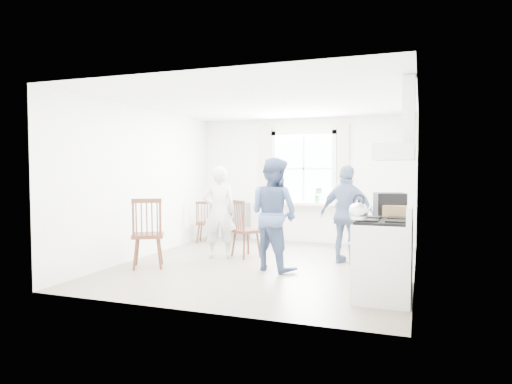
% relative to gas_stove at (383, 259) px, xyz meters
% --- Properties ---
extents(room_shell, '(4.62, 5.12, 2.64)m').
position_rel_gas_stove_xyz_m(room_shell, '(-1.91, 1.35, 0.82)').
color(room_shell, gray).
rests_on(room_shell, ground).
extents(window_assembly, '(1.88, 0.24, 1.70)m').
position_rel_gas_stove_xyz_m(window_assembly, '(-1.91, 3.80, 0.98)').
color(window_assembly, white).
rests_on(window_assembly, room_shell).
extents(range_hood, '(0.45, 0.76, 0.94)m').
position_rel_gas_stove_xyz_m(range_hood, '(0.16, -0.00, 1.42)').
color(range_hood, white).
rests_on(range_hood, room_shell).
extents(shelf_unit, '(0.40, 0.30, 0.80)m').
position_rel_gas_stove_xyz_m(shelf_unit, '(-3.31, 3.68, -0.08)').
color(shelf_unit, slate).
rests_on(shelf_unit, ground).
extents(gas_stove, '(0.68, 0.76, 1.12)m').
position_rel_gas_stove_xyz_m(gas_stove, '(0.00, 0.00, 0.00)').
color(gas_stove, silver).
rests_on(gas_stove, ground).
extents(kettle, '(0.22, 0.22, 0.31)m').
position_rel_gas_stove_xyz_m(kettle, '(-0.26, -0.20, 0.57)').
color(kettle, silver).
rests_on(kettle, gas_stove).
extents(low_cabinet, '(0.50, 0.55, 0.90)m').
position_rel_gas_stove_xyz_m(low_cabinet, '(0.07, 0.70, -0.03)').
color(low_cabinet, white).
rests_on(low_cabinet, ground).
extents(stereo_stack, '(0.45, 0.42, 0.33)m').
position_rel_gas_stove_xyz_m(stereo_stack, '(0.02, 0.72, 0.58)').
color(stereo_stack, black).
rests_on(stereo_stack, low_cabinet).
extents(cardboard_box, '(0.29, 0.22, 0.18)m').
position_rel_gas_stove_xyz_m(cardboard_box, '(0.10, 0.50, 0.51)').
color(cardboard_box, olive).
rests_on(cardboard_box, low_cabinet).
extents(windsor_chair_a, '(0.45, 0.44, 0.88)m').
position_rel_gas_stove_xyz_m(windsor_chair_a, '(-3.79, 2.97, 0.05)').
color(windsor_chair_a, '#4A2517').
rests_on(windsor_chair_a, ground).
extents(windsor_chair_b, '(0.59, 0.59, 1.02)m').
position_rel_gas_stove_xyz_m(windsor_chair_b, '(-2.52, 1.79, 0.14)').
color(windsor_chair_b, '#4A2517').
rests_on(windsor_chair_b, ground).
extents(windsor_chair_c, '(0.63, 0.62, 1.11)m').
position_rel_gas_stove_xyz_m(windsor_chair_c, '(-3.55, 0.48, 0.19)').
color(windsor_chair_c, '#4A2517').
rests_on(windsor_chair_c, ground).
extents(person_left, '(0.76, 0.76, 1.59)m').
position_rel_gas_stove_xyz_m(person_left, '(-2.86, 1.64, 0.31)').
color(person_left, silver).
rests_on(person_left, ground).
extents(person_mid, '(1.09, 1.09, 1.71)m').
position_rel_gas_stove_xyz_m(person_mid, '(-1.70, 1.10, 0.37)').
color(person_mid, '#455780').
rests_on(person_mid, ground).
extents(person_right, '(1.16, 1.16, 1.61)m').
position_rel_gas_stove_xyz_m(person_right, '(-0.71, 1.94, 0.32)').
color(person_right, navy).
rests_on(person_right, ground).
extents(potted_plant, '(0.19, 0.19, 0.31)m').
position_rel_gas_stove_xyz_m(potted_plant, '(-1.58, 3.71, 0.52)').
color(potted_plant, '#306D35').
rests_on(potted_plant, window_assembly).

